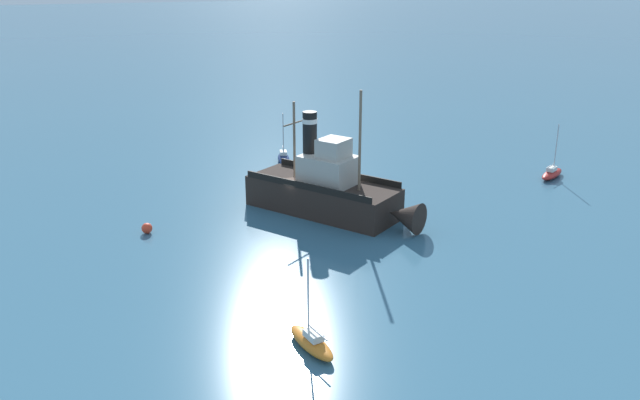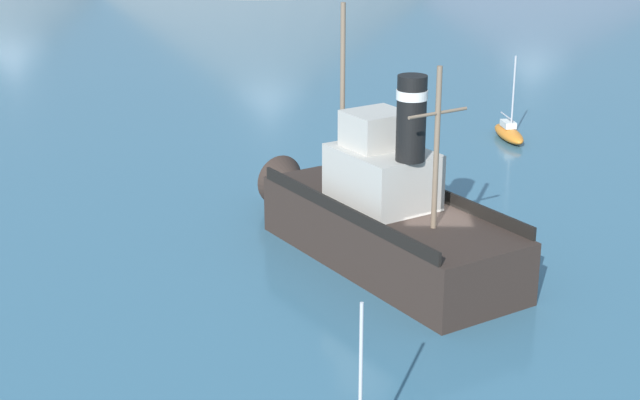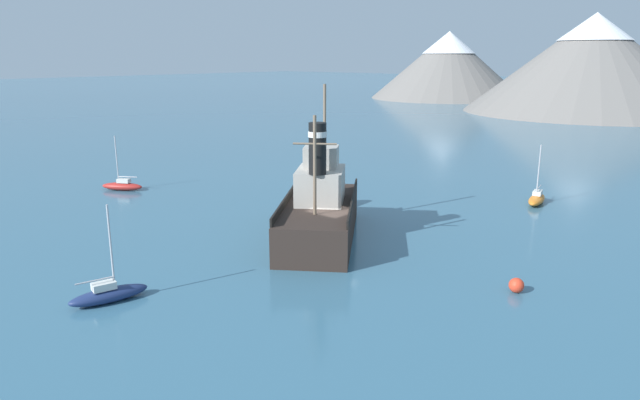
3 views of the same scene
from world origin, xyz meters
name	(u,v)px [view 3 (image 3 of 3)]	position (x,y,z in m)	size (l,w,h in m)	color
ground_plane	(333,247)	(0.00, 0.00, 0.00)	(600.00, 600.00, 0.00)	#38667F
old_tugboat	(321,209)	(-2.15, 1.29, 1.83)	(11.09, 13.70, 9.90)	#2D231E
sailboat_navy	(109,294)	(-2.92, -13.60, 0.43)	(1.95, 3.95, 4.90)	navy
sailboat_red	(122,186)	(-24.33, -0.52, 0.43)	(3.81, 2.94, 4.90)	#B22823
sailboat_orange	(537,199)	(5.49, 19.36, 0.43)	(1.83, 3.94, 4.90)	orange
mooring_buoy	(516,285)	(11.64, 0.77, 0.39)	(0.77, 0.77, 0.77)	red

